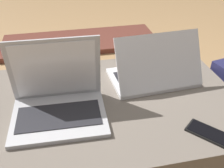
# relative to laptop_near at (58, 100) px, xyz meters

# --- Properties ---
(ottoman) EXTENTS (1.00, 0.68, 0.41)m
(ottoman) POSITION_rel_laptop_near_xyz_m (0.21, 0.03, -0.26)
(ottoman) COLOR #3D3832
(ottoman) RESTS_ON ground_plane
(laptop_near) EXTENTS (0.34, 0.27, 0.27)m
(laptop_near) POSITION_rel_laptop_near_xyz_m (0.00, 0.00, 0.00)
(laptop_near) COLOR #B7B7BC
(laptop_near) RESTS_ON ottoman
(laptop_far) EXTENTS (0.37, 0.26, 0.22)m
(laptop_far) POSITION_rel_laptop_near_xyz_m (0.41, 0.12, -0.01)
(laptop_far) COLOR silver
(laptop_far) RESTS_ON ottoman
(cell_phone) EXTENTS (0.15, 0.16, 0.01)m
(cell_phone) POSITION_rel_laptop_near_xyz_m (0.48, -0.23, -0.05)
(cell_phone) COLOR black
(cell_phone) RESTS_ON ottoman
(fireplace_hearth) EXTENTS (1.40, 0.50, 0.04)m
(fireplace_hearth) POSITION_rel_laptop_near_xyz_m (0.21, 1.47, -0.44)
(fireplace_hearth) COLOR brown
(fireplace_hearth) RESTS_ON ground_plane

